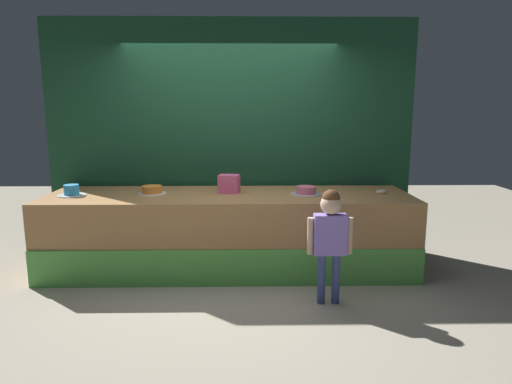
# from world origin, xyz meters

# --- Properties ---
(ground_plane) EXTENTS (12.00, 12.00, 0.00)m
(ground_plane) POSITION_xyz_m (0.00, 0.00, 0.00)
(ground_plane) COLOR #ADA38E
(stage_platform) EXTENTS (3.95, 1.09, 0.84)m
(stage_platform) POSITION_xyz_m (0.00, 0.53, 0.42)
(stage_platform) COLOR #B27F4C
(stage_platform) RESTS_ON ground_plane
(curtain_backdrop) EXTENTS (4.37, 0.08, 2.80)m
(curtain_backdrop) POSITION_xyz_m (0.00, 1.17, 1.40)
(curtain_backdrop) COLOR #19472D
(curtain_backdrop) RESTS_ON ground_plane
(child_figure) EXTENTS (0.41, 0.19, 1.06)m
(child_figure) POSITION_xyz_m (0.94, -0.41, 0.68)
(child_figure) COLOR #3F4C8C
(child_figure) RESTS_ON ground_plane
(pink_box) EXTENTS (0.25, 0.21, 0.20)m
(pink_box) POSITION_xyz_m (0.00, 0.62, 0.94)
(pink_box) COLOR pink
(pink_box) RESTS_ON stage_platform
(donut) EXTENTS (0.11, 0.11, 0.04)m
(donut) POSITION_xyz_m (1.68, 0.55, 0.86)
(donut) COLOR beige
(donut) RESTS_ON stage_platform
(cake_left) EXTENTS (0.29, 0.29, 0.12)m
(cake_left) POSITION_xyz_m (-1.68, 0.48, 0.89)
(cake_left) COLOR white
(cake_left) RESTS_ON stage_platform
(cake_center) EXTENTS (0.32, 0.32, 0.09)m
(cake_center) POSITION_xyz_m (-0.84, 0.56, 0.88)
(cake_center) COLOR white
(cake_center) RESTS_ON stage_platform
(cake_right) EXTENTS (0.35, 0.35, 0.09)m
(cake_right) POSITION_xyz_m (0.84, 0.51, 0.88)
(cake_right) COLOR silver
(cake_right) RESTS_ON stage_platform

